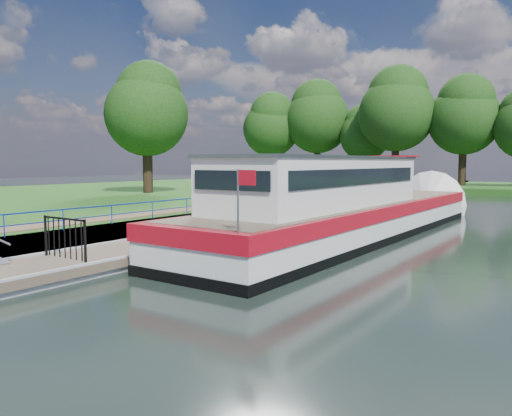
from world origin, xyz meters
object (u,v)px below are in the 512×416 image
Objects in this scene: car_b at (303,180)px; car_c at (281,178)px; pontoon at (278,226)px; barge at (356,210)px; car_a at (338,180)px.

car_b is 0.76× the size of car_c.
pontoon is 1.42× the size of barge.
car_c is (-6.54, 0.61, 0.09)m from car_a.
car_b is (-3.51, -0.32, 0.00)m from car_a.
car_a is (-11.65, 22.42, 0.29)m from barge.
pontoon is 9.06× the size of car_b.
car_c is at bearing 88.57° from car_b.
car_a is 3.53m from car_b.
car_a reaches higher than pontoon.
barge is 26.81m from car_b.
barge is at bearing -37.85° from car_a.
barge reaches higher than car_a.
car_a is 0.96× the size of car_b.
car_a is at bearing 117.45° from barge.
barge is 4.84× the size of car_c.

